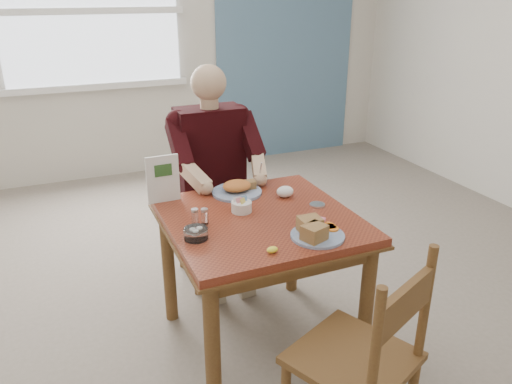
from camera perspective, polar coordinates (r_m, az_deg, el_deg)
name	(u,v)px	position (r m, az deg, el deg)	size (l,w,h in m)	color
floor	(260,340)	(2.85, 0.44, -16.56)	(6.00, 6.00, 0.00)	#71685B
wall_back	(135,32)	(5.13, -13.61, 17.31)	(5.50, 5.50, 0.00)	beige
accent_panel	(287,28)	(5.61, 3.52, 18.23)	(1.60, 0.02, 2.80)	slate
lemon_wedge	(272,250)	(2.12, 1.88, -6.61)	(0.05, 0.04, 0.03)	#FFF235
napkin	(285,192)	(2.67, 3.33, 0.05)	(0.09, 0.08, 0.06)	white
metal_dish	(317,205)	(2.58, 7.01, -1.47)	(0.08, 0.08, 0.01)	silver
window	(90,11)	(5.03, -18.48, 19.03)	(1.72, 0.04, 1.42)	white
table	(260,236)	(2.50, 0.48, -5.08)	(0.92, 0.92, 0.75)	maroon
chair_far	(211,206)	(3.25, -5.14, -1.64)	(0.42, 0.42, 0.95)	brown
chair_near	(363,361)	(2.04, 12.16, -18.36)	(0.55, 0.55, 0.95)	brown
diner	(214,162)	(3.05, -4.83, 3.46)	(0.53, 0.56, 1.39)	gray
near_plate	(315,231)	(2.25, 6.76, -4.45)	(0.29, 0.29, 0.08)	white
far_plate	(238,188)	(2.72, -2.10, 0.41)	(0.29, 0.29, 0.07)	white
caddy	(242,207)	(2.49, -1.66, -1.67)	(0.11, 0.11, 0.08)	white
shakers	(200,216)	(2.37, -6.44, -2.76)	(0.09, 0.06, 0.08)	white
creamer	(196,233)	(2.24, -6.88, -4.72)	(0.14, 0.14, 0.05)	white
menu	(163,179)	(2.62, -10.59, 1.51)	(0.17, 0.02, 0.25)	white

